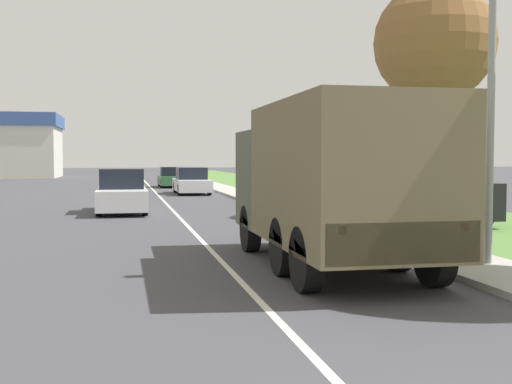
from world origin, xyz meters
TOP-DOWN VIEW (x-y plane):
  - ground_plane at (0.00, 40.00)m, footprint 180.00×180.00m
  - lane_centre_stripe at (0.00, 40.00)m, footprint 0.12×120.00m
  - sidewalk_right at (4.50, 40.00)m, footprint 1.80×120.00m
  - grass_strip_right at (8.90, 40.00)m, footprint 7.00×120.00m
  - military_truck at (1.92, 9.04)m, footprint 2.46×6.69m
  - car_nearest_ahead at (-1.97, 22.49)m, footprint 1.83×4.88m
  - car_second_ahead at (1.97, 34.47)m, footprint 1.85×4.82m
  - car_third_ahead at (1.55, 43.14)m, footprint 1.90×4.30m
  - pickup_truck at (7.91, 16.98)m, footprint 1.96×5.37m
  - lamp_post at (4.53, 8.28)m, footprint 1.69×0.24m
  - tree_mid_right at (8.85, 18.50)m, footprint 4.26×4.26m

SIDE VIEW (x-z plane):
  - ground_plane at x=0.00m, z-range 0.00..0.00m
  - lane_centre_stripe at x=0.00m, z-range 0.00..0.00m
  - grass_strip_right at x=8.90m, z-range 0.00..0.02m
  - sidewalk_right at x=4.50m, z-range 0.00..0.12m
  - car_third_ahead at x=1.55m, z-range -0.06..1.36m
  - car_second_ahead at x=1.97m, z-range -0.07..1.46m
  - car_nearest_ahead at x=-1.97m, z-range -0.09..1.58m
  - pickup_truck at x=7.91m, z-range -0.04..1.88m
  - military_truck at x=1.92m, z-range 0.16..3.24m
  - lamp_post at x=4.53m, z-range 0.78..7.55m
  - tree_mid_right at x=8.85m, z-range 1.98..10.21m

